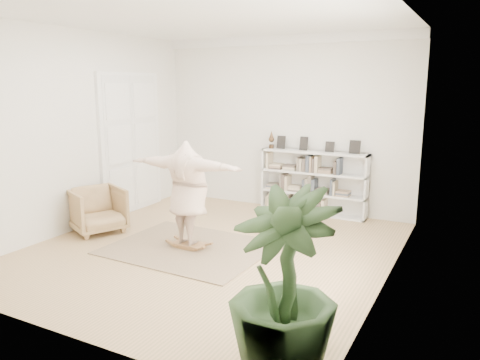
# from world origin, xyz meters

# --- Properties ---
(floor) EXTENTS (6.00, 6.00, 0.00)m
(floor) POSITION_xyz_m (0.00, 0.00, 0.00)
(floor) COLOR #9C8250
(floor) RESTS_ON ground
(room_shell) EXTENTS (6.00, 6.00, 6.00)m
(room_shell) POSITION_xyz_m (0.00, 2.94, 3.51)
(room_shell) COLOR silver
(room_shell) RESTS_ON floor
(doors) EXTENTS (0.09, 1.78, 2.92)m
(doors) POSITION_xyz_m (-2.70, 1.30, 1.40)
(doors) COLOR white
(doors) RESTS_ON floor
(bookshelf) EXTENTS (2.20, 0.35, 1.64)m
(bookshelf) POSITION_xyz_m (0.74, 2.82, 0.64)
(bookshelf) COLOR silver
(bookshelf) RESTS_ON floor
(armchair) EXTENTS (1.18, 1.17, 0.81)m
(armchair) POSITION_xyz_m (-2.30, -0.16, 0.41)
(armchair) COLOR tan
(armchair) RESTS_ON floor
(rug) EXTENTS (2.55, 2.06, 0.02)m
(rug) POSITION_xyz_m (-0.34, -0.14, 0.01)
(rug) COLOR tan
(rug) RESTS_ON floor
(rocker_board) EXTENTS (0.52, 0.32, 0.11)m
(rocker_board) POSITION_xyz_m (-0.34, -0.14, 0.07)
(rocker_board) COLOR olive
(rocker_board) RESTS_ON rug
(person) EXTENTS (2.08, 0.61, 1.68)m
(person) POSITION_xyz_m (-0.34, -0.14, 0.97)
(person) COLOR beige
(person) RESTS_ON rocker_board
(houseplant) EXTENTS (1.19, 1.19, 1.76)m
(houseplant) POSITION_xyz_m (2.30, -2.55, 0.88)
(houseplant) COLOR #2D4A25
(houseplant) RESTS_ON floor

